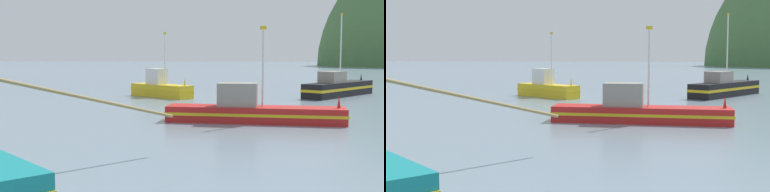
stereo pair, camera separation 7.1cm
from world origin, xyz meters
TOP-DOWN VIEW (x-y plane):
  - fishing_boat_yellow at (-3.56, 39.15)m, footprint 6.70×5.37m
  - fishing_boat_black at (12.84, 42.88)m, footprint 7.53×10.27m
  - fishing_boat_red at (5.81, 23.51)m, footprint 10.26×2.04m

SIDE VIEW (x-z plane):
  - fishing_boat_red at x=5.81m, z-range -2.09..3.43m
  - fishing_boat_yellow at x=-3.56m, z-range -2.17..3.82m
  - fishing_boat_black at x=12.84m, z-range -3.08..4.74m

